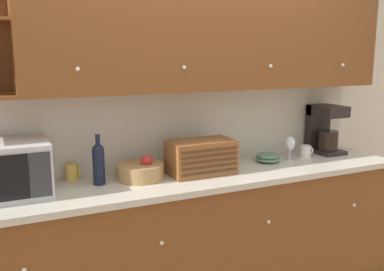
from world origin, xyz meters
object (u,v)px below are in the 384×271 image
at_px(coffee_maker, 324,128).
at_px(mug, 306,151).
at_px(fruit_basket, 140,171).
at_px(wine_bottle, 99,162).
at_px(mug_blue_second, 72,172).
at_px(wine_glass, 290,144).
at_px(microwave, 5,170).
at_px(storage_canister, 232,153).
at_px(bowl_stack_on_counter, 268,157).
at_px(bread_box, 201,157).

bearing_deg(coffee_maker, mug, -162.15).
bearing_deg(fruit_basket, wine_bottle, 179.86).
xyz_separation_m(mug_blue_second, wine_glass, (1.57, -0.18, 0.07)).
bearing_deg(mug, microwave, -179.57).
height_order(fruit_basket, storage_canister, fruit_basket).
distance_m(storage_canister, bowl_stack_on_counter, 0.27).
relative_size(bread_box, mug, 4.54).
bearing_deg(mug, wine_bottle, -179.30).
bearing_deg(mug, fruit_basket, -179.14).
bearing_deg(bowl_stack_on_counter, bread_box, -173.23).
bearing_deg(coffee_maker, mug_blue_second, 178.21).
xyz_separation_m(mug_blue_second, bread_box, (0.81, -0.21, 0.06)).
bearing_deg(microwave, mug, 0.43).
distance_m(fruit_basket, wine_glass, 1.17).
distance_m(microwave, coffee_maker, 2.39).
distance_m(microwave, bowl_stack_on_counter, 1.80).
bearing_deg(bread_box, fruit_basket, 173.24).
bearing_deg(fruit_basket, wine_glass, -0.72).
height_order(storage_canister, bowl_stack_on_counter, storage_canister).
xyz_separation_m(microwave, fruit_basket, (0.79, -0.00, -0.10)).
xyz_separation_m(bread_box, mug, (0.94, 0.07, -0.07)).
xyz_separation_m(mug_blue_second, wine_bottle, (0.14, -0.16, 0.09)).
relative_size(bowl_stack_on_counter, coffee_maker, 0.48).
distance_m(fruit_basket, coffee_maker, 1.61).
height_order(microwave, wine_glass, microwave).
xyz_separation_m(microwave, bowl_stack_on_counter, (1.79, 0.02, -0.12)).
relative_size(storage_canister, bowl_stack_on_counter, 0.66).
bearing_deg(bowl_stack_on_counter, microwave, -179.45).
xyz_separation_m(microwave, bread_box, (1.20, -0.05, -0.04)).
relative_size(microwave, coffee_maker, 1.25).
bearing_deg(storage_canister, bowl_stack_on_counter, -29.69).
bearing_deg(wine_glass, microwave, 179.45).
bearing_deg(wine_glass, mug_blue_second, 173.59).
bearing_deg(wine_bottle, bread_box, -4.17).
distance_m(fruit_basket, mug, 1.35).
bearing_deg(storage_canister, wine_bottle, -171.59).
height_order(wine_bottle, bread_box, wine_bottle).
distance_m(fruit_basket, bowl_stack_on_counter, 1.00).
relative_size(microwave, wine_bottle, 1.53).
relative_size(storage_canister, wine_glass, 0.65).
bearing_deg(mug_blue_second, mug, -4.62).
xyz_separation_m(bowl_stack_on_counter, coffee_maker, (0.60, 0.08, 0.17)).
bearing_deg(wine_bottle, coffee_maker, 3.04).
height_order(mug_blue_second, wine_bottle, wine_bottle).
xyz_separation_m(storage_canister, coffee_maker, (0.83, -0.05, 0.14)).
bearing_deg(bread_box, wine_glass, 2.55).
relative_size(wine_bottle, storage_canister, 2.59).
height_order(bread_box, wine_glass, bread_box).
relative_size(wine_bottle, mug, 3.27).
bearing_deg(coffee_maker, wine_glass, -165.00).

